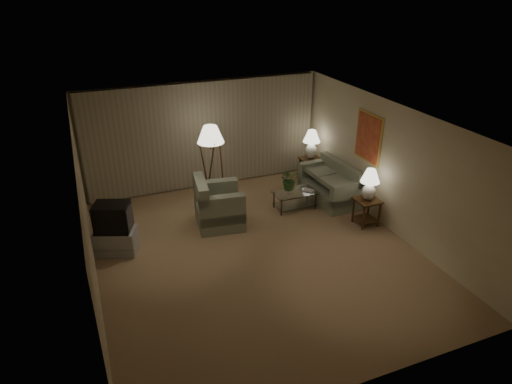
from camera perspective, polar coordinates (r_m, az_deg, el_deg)
ground at (r=9.13m, az=0.02°, el=-7.51°), size 7.00×7.00×0.00m
room_shell at (r=9.62m, az=-3.22°, el=5.93°), size 6.04×7.02×2.72m
sofa at (r=11.12m, az=9.12°, el=0.76°), size 1.70×0.96×0.73m
armchair at (r=9.91m, az=-4.60°, el=-1.82°), size 1.28×1.24×0.86m
side_table_near at (r=10.18m, az=13.68°, el=-1.90°), size 0.50×0.50×0.60m
side_table_far at (r=12.16m, az=6.79°, el=3.37°), size 0.53×0.44×0.60m
table_lamp_near at (r=9.92m, az=14.05°, el=1.23°), size 0.41×0.41×0.71m
table_lamp_far at (r=11.93m, az=6.95°, el=6.25°), size 0.44×0.44×0.77m
coffee_table at (r=10.65m, az=4.88°, el=-0.70°), size 1.02×0.55×0.41m
tv_cabinet at (r=9.42m, az=-17.08°, el=-5.87°), size 1.11×1.01×0.50m
crt_tv at (r=9.16m, az=-17.51°, el=-3.03°), size 0.97×0.91×0.56m
floor_lamp at (r=10.67m, az=-5.55°, el=3.57°), size 0.62×0.62×1.90m
ottoman at (r=10.25m, az=-5.51°, el=-2.36°), size 0.61×0.61×0.39m
vase at (r=10.49m, az=4.20°, el=0.24°), size 0.15×0.15×0.16m
flowers at (r=10.35m, az=4.25°, el=1.90°), size 0.47×0.41×0.50m
book at (r=10.61m, az=6.36°, el=0.03°), size 0.30×0.31×0.02m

